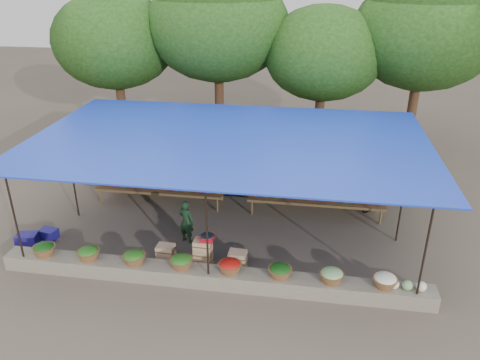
% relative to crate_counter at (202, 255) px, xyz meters
% --- Properties ---
extents(ground, '(60.00, 60.00, 0.00)m').
position_rel_crate_counter_xyz_m(ground, '(0.36, 2.03, -0.31)').
color(ground, brown).
rests_on(ground, ground).
extents(stone_curb, '(10.60, 0.55, 0.40)m').
position_rel_crate_counter_xyz_m(stone_curb, '(0.36, -0.72, -0.11)').
color(stone_curb, '#6D6557').
rests_on(stone_curb, ground).
extents(stall_canopy, '(10.80, 6.60, 2.82)m').
position_rel_crate_counter_xyz_m(stall_canopy, '(0.36, 2.09, 2.37)').
color(stall_canopy, black).
rests_on(stall_canopy, ground).
extents(produce_baskets, '(8.98, 0.58, 0.34)m').
position_rel_crate_counter_xyz_m(produce_baskets, '(0.26, -0.72, 0.25)').
color(produce_baskets, brown).
rests_on(produce_baskets, stone_curb).
extents(netting_backdrop, '(10.60, 0.06, 2.50)m').
position_rel_crate_counter_xyz_m(netting_backdrop, '(0.36, 5.18, 0.94)').
color(netting_backdrop, '#20491A').
rests_on(netting_backdrop, ground).
extents(tree_row, '(16.51, 5.50, 7.12)m').
position_rel_crate_counter_xyz_m(tree_row, '(0.87, 8.11, 4.39)').
color(tree_row, '#3D2616').
rests_on(tree_row, ground).
extents(fruit_table_left, '(4.21, 0.95, 0.93)m').
position_rel_crate_counter_xyz_m(fruit_table_left, '(-2.13, 3.38, 0.30)').
color(fruit_table_left, '#4B331E').
rests_on(fruit_table_left, ground).
extents(fruit_table_right, '(4.21, 0.95, 0.93)m').
position_rel_crate_counter_xyz_m(fruit_table_right, '(2.87, 3.38, 0.30)').
color(fruit_table_right, '#4B331E').
rests_on(fruit_table_right, ground).
extents(crate_counter, '(2.37, 0.36, 0.77)m').
position_rel_crate_counter_xyz_m(crate_counter, '(0.00, 0.00, 0.00)').
color(crate_counter, tan).
rests_on(crate_counter, ground).
extents(weighing_scale, '(0.34, 0.34, 0.36)m').
position_rel_crate_counter_xyz_m(weighing_scale, '(0.16, 0.00, 0.54)').
color(weighing_scale, red).
rests_on(weighing_scale, crate_counter).
extents(vendor_seated, '(0.54, 0.45, 1.28)m').
position_rel_crate_counter_xyz_m(vendor_seated, '(-0.69, 1.08, 0.33)').
color(vendor_seated, '#17331D').
rests_on(vendor_seated, ground).
extents(customer_left, '(1.02, 0.87, 1.84)m').
position_rel_crate_counter_xyz_m(customer_left, '(-4.01, 3.99, 0.61)').
color(customer_left, slate).
rests_on(customer_left, ground).
extents(customer_mid, '(1.18, 0.74, 1.75)m').
position_rel_crate_counter_xyz_m(customer_mid, '(1.89, 3.90, 0.57)').
color(customer_mid, slate).
rests_on(customer_mid, ground).
extents(customer_right, '(0.97, 1.04, 1.72)m').
position_rel_crate_counter_xyz_m(customer_right, '(4.44, 3.80, 0.55)').
color(customer_right, slate).
rests_on(customer_right, ground).
extents(blue_crate_front, '(0.63, 0.51, 0.34)m').
position_rel_crate_counter_xyz_m(blue_crate_front, '(-5.05, 0.22, -0.14)').
color(blue_crate_front, navy).
rests_on(blue_crate_front, ground).
extents(blue_crate_back, '(0.54, 0.43, 0.29)m').
position_rel_crate_counter_xyz_m(blue_crate_back, '(-4.64, 0.62, -0.17)').
color(blue_crate_back, navy).
rests_on(blue_crate_back, ground).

